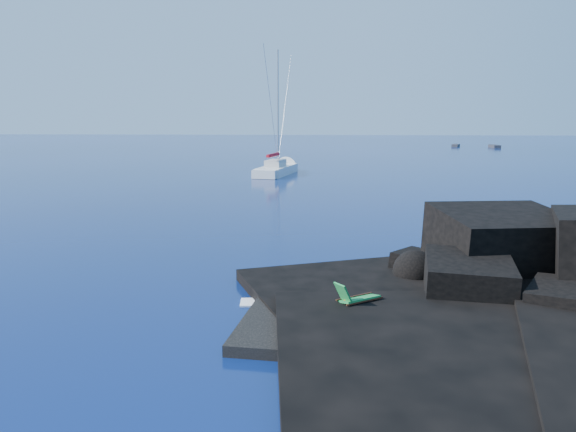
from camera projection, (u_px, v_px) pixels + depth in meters
The scene contains 10 objects.
ground at pixel (235, 331), 17.97m from camera, with size 400.00×400.00×0.00m, color #03153A.
beach at pixel (375, 329), 18.16m from camera, with size 8.50×6.00×0.70m, color black.
surf_foam at pixel (378, 287), 22.55m from camera, with size 10.00×8.00×0.06m, color white, non-canonical shape.
sailboat at pixel (277, 175), 66.86m from camera, with size 2.92×13.92×14.59m, color white, non-canonical shape.
deck_chair at pixel (360, 293), 18.95m from camera, with size 1.60×0.70×1.10m, color #1C803A, non-canonical shape.
towel at pixel (432, 317), 18.17m from camera, with size 1.83×0.87×0.05m, color white.
sunbather at pixel (432, 313), 18.14m from camera, with size 1.65×0.40×0.22m, color tan, non-canonical shape.
marker_cone at pixel (346, 303), 18.78m from camera, with size 0.37×0.37×0.56m, color #D33D0B.
distant_boat_a at pixel (456, 147), 129.86m from camera, with size 1.36×4.37×0.58m, color #2C2B31.
distant_boat_b at pixel (494, 148), 125.52m from camera, with size 1.47×4.72×0.63m, color #2A292F.
Camera 1 is at (2.87, -16.90, 6.76)m, focal length 35.00 mm.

